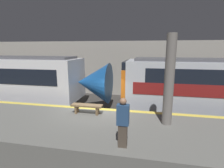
{
  "coord_description": "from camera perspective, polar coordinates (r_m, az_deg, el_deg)",
  "views": [
    {
      "loc": [
        2.59,
        -8.44,
        4.2
      ],
      "look_at": [
        0.68,
        1.02,
        2.22
      ],
      "focal_mm": 28.0,
      "sensor_mm": 36.0,
      "label": 1
    }
  ],
  "objects": [
    {
      "name": "ground_plane",
      "position": [
        9.78,
        -5.23,
        -13.88
      ],
      "size": [
        120.0,
        120.0,
        0.0
      ],
      "primitive_type": "plane",
      "color": "#33302D"
    },
    {
      "name": "platform",
      "position": [
        7.88,
        -9.55,
        -16.14
      ],
      "size": [
        40.0,
        3.93,
        1.12
      ],
      "color": "slate",
      "rests_on": "ground"
    },
    {
      "name": "station_rear_barrier",
      "position": [
        15.66,
        1.85,
        5.05
      ],
      "size": [
        50.0,
        0.15,
        4.82
      ],
      "color": "#9E998E",
      "rests_on": "ground"
    },
    {
      "name": "support_pillar_near",
      "position": [
        7.29,
        18.17,
        1.07
      ],
      "size": [
        0.39,
        0.39,
        3.66
      ],
      "color": "slate",
      "rests_on": "platform"
    },
    {
      "name": "person_waiting",
      "position": [
        5.57,
        3.57,
        -12.18
      ],
      "size": [
        0.38,
        0.24,
        1.62
      ],
      "color": "#473D33",
      "rests_on": "platform"
    },
    {
      "name": "platform_bench",
      "position": [
        8.51,
        -8.2,
        -7.4
      ],
      "size": [
        1.5,
        0.4,
        0.45
      ],
      "color": "brown",
      "rests_on": "platform"
    }
  ]
}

